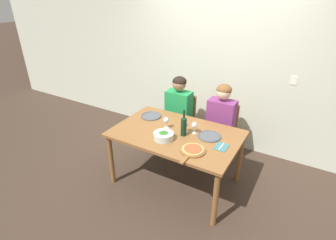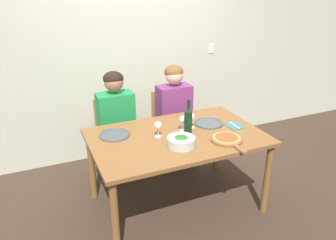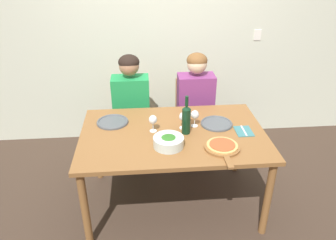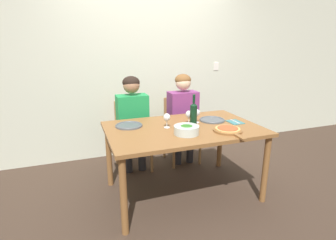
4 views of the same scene
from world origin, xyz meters
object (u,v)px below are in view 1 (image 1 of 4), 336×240
(wine_glass_right, at_px, (194,126))
(fork_on_napkin, at_px, (221,147))
(chair_left, at_px, (181,120))
(person_man, at_px, (221,118))
(chair_right, at_px, (222,130))
(broccoli_bowl, at_px, (164,136))
(dinner_plate_left, at_px, (151,116))
(wine_glass_left, at_px, (166,121))
(pizza_on_board, at_px, (193,150))
(dinner_plate_right, at_px, (210,136))
(wine_glass_centre, at_px, (186,125))
(person_woman, at_px, (178,108))
(wine_bottle, at_px, (184,125))

(wine_glass_right, distance_m, fork_on_napkin, 0.44)
(chair_left, height_order, person_man, person_man)
(chair_right, relative_size, person_man, 0.72)
(broccoli_bowl, relative_size, wine_glass_right, 1.60)
(dinner_plate_left, xyz_separation_m, wine_glass_left, (0.35, -0.18, 0.10))
(wine_glass_left, bearing_deg, pizza_on_board, -31.13)
(dinner_plate_right, xyz_separation_m, wine_glass_left, (-0.56, -0.07, 0.10))
(chair_left, distance_m, broccoli_bowl, 1.14)
(person_man, xyz_separation_m, fork_on_napkin, (0.29, -0.77, 0.03))
(chair_left, xyz_separation_m, wine_glass_centre, (0.46, -0.77, 0.39))
(chair_right, height_order, wine_glass_centre, wine_glass_centre)
(person_woman, relative_size, wine_glass_right, 8.04)
(person_woman, relative_size, fork_on_napkin, 6.74)
(wine_glass_left, bearing_deg, fork_on_napkin, -5.31)
(person_woman, relative_size, dinner_plate_right, 4.31)
(wine_glass_left, bearing_deg, dinner_plate_left, 152.65)
(dinner_plate_right, bearing_deg, wine_glass_left, -172.58)
(chair_right, xyz_separation_m, wine_glass_left, (-0.48, -0.80, 0.39))
(dinner_plate_left, xyz_separation_m, wine_glass_right, (0.72, -0.12, 0.10))
(person_woman, bearing_deg, wine_glass_right, -48.45)
(broccoli_bowl, relative_size, dinner_plate_left, 0.86)
(dinner_plate_right, bearing_deg, broccoli_bowl, -144.94)
(chair_left, relative_size, wine_glass_centre, 5.79)
(person_man, height_order, fork_on_napkin, person_man)
(broccoli_bowl, bearing_deg, chair_right, 70.48)
(wine_bottle, relative_size, wine_glass_left, 2.24)
(dinner_plate_right, height_order, wine_glass_left, wine_glass_left)
(wine_bottle, height_order, broccoli_bowl, wine_bottle)
(wine_bottle, xyz_separation_m, broccoli_bowl, (-0.16, -0.20, -0.09))
(chair_left, distance_m, dinner_plate_right, 1.10)
(wine_bottle, height_order, wine_glass_centre, wine_bottle)
(chair_left, xyz_separation_m, pizza_on_board, (0.72, -1.12, 0.30))
(wine_glass_right, bearing_deg, chair_right, 81.05)
(person_woman, xyz_separation_m, pizza_on_board, (0.72, -1.01, 0.04))
(chair_left, bearing_deg, chair_right, 0.00)
(fork_on_napkin, bearing_deg, chair_left, 137.87)
(wine_glass_right, height_order, fork_on_napkin, wine_glass_right)
(chair_right, bearing_deg, wine_bottle, -103.67)
(person_man, distance_m, wine_glass_left, 0.86)
(person_man, relative_size, wine_bottle, 3.60)
(pizza_on_board, bearing_deg, person_woman, 125.56)
(broccoli_bowl, distance_m, dinner_plate_left, 0.63)
(chair_left, xyz_separation_m, wine_bottle, (0.47, -0.85, 0.41))
(pizza_on_board, bearing_deg, chair_right, 92.18)
(dinner_plate_right, height_order, fork_on_napkin, dinner_plate_right)
(person_woman, height_order, dinner_plate_left, person_woman)
(chair_left, distance_m, wine_glass_left, 0.91)
(wine_bottle, xyz_separation_m, pizza_on_board, (0.25, -0.27, -0.12))
(dinner_plate_right, xyz_separation_m, wine_glass_right, (-0.20, -0.01, 0.10))
(wine_glass_right, xyz_separation_m, fork_on_napkin, (0.40, -0.13, -0.10))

